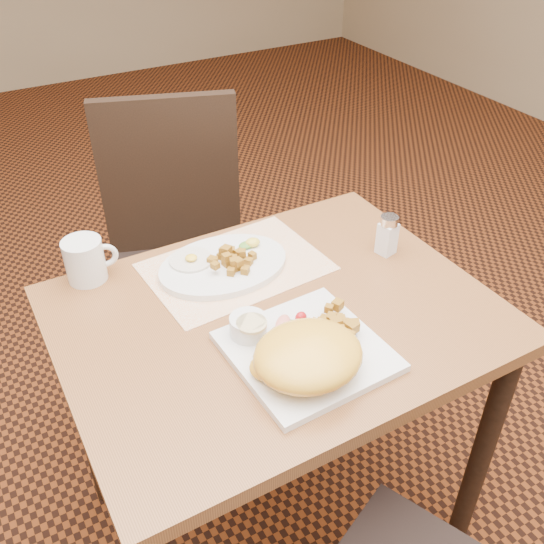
{
  "coord_description": "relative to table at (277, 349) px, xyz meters",
  "views": [
    {
      "loc": [
        -0.49,
        -0.85,
        1.57
      ],
      "look_at": [
        0.01,
        0.04,
        0.82
      ],
      "focal_mm": 40.0,
      "sensor_mm": 36.0,
      "label": 1
    }
  ],
  "objects": [
    {
      "name": "placemat",
      "position": [
        -0.0,
        0.19,
        0.11
      ],
      "size": [
        0.42,
        0.31,
        0.0
      ],
      "primitive_type": "cube",
      "rotation": [
        0.0,
        0.0,
        0.06
      ],
      "color": "white",
      "rests_on": "table"
    },
    {
      "name": "garnish_sq",
      "position": [
        -0.01,
        -0.07,
        0.14
      ],
      "size": [
        0.09,
        0.07,
        0.03
      ],
      "color": "#387223",
      "rests_on": "plate_square"
    },
    {
      "name": "salt_shaker",
      "position": [
        0.34,
        0.06,
        0.16
      ],
      "size": [
        0.05,
        0.05,
        0.1
      ],
      "color": "white",
      "rests_on": "table"
    },
    {
      "name": "plate_square",
      "position": [
        -0.01,
        -0.14,
        0.12
      ],
      "size": [
        0.29,
        0.29,
        0.02
      ],
      "primitive_type": "cube",
      "rotation": [
        0.0,
        0.0,
        0.04
      ],
      "color": "silver",
      "rests_on": "table"
    },
    {
      "name": "fried_egg",
      "position": [
        -0.09,
        0.23,
        0.13
      ],
      "size": [
        0.1,
        0.1,
        0.02
      ],
      "color": "white",
      "rests_on": "plate_oval"
    },
    {
      "name": "garnish_ov",
      "position": [
        0.05,
        0.22,
        0.14
      ],
      "size": [
        0.06,
        0.04,
        0.02
      ],
      "color": "#387223",
      "rests_on": "plate_oval"
    },
    {
      "name": "hollandaise_mound",
      "position": [
        -0.05,
        -0.19,
        0.16
      ],
      "size": [
        0.21,
        0.18,
        0.08
      ],
      "color": "yellow",
      "rests_on": "plate_square"
    },
    {
      "name": "ramekin",
      "position": [
        -0.09,
        -0.05,
        0.15
      ],
      "size": [
        0.07,
        0.08,
        0.04
      ],
      "color": "silver",
      "rests_on": "plate_square"
    },
    {
      "name": "home_fries_sq",
      "position": [
        0.06,
        -0.13,
        0.14
      ],
      "size": [
        0.1,
        0.11,
        0.04
      ],
      "color": "#A9731B",
      "rests_on": "plate_square"
    },
    {
      "name": "table",
      "position": [
        0.0,
        0.0,
        0.0
      ],
      "size": [
        0.9,
        0.7,
        0.75
      ],
      "color": "brown",
      "rests_on": "ground"
    },
    {
      "name": "plate_oval",
      "position": [
        -0.03,
        0.19,
        0.12
      ],
      "size": [
        0.31,
        0.23,
        0.02
      ],
      "primitive_type": null,
      "rotation": [
        0.0,
        0.0,
        -0.01
      ],
      "color": "silver",
      "rests_on": "placemat"
    },
    {
      "name": "chair_far",
      "position": [
        0.02,
        0.64,
        -0.1
      ],
      "size": [
        0.54,
        0.54,
        0.97
      ],
      "rotation": [
        0.0,
        0.0,
        2.81
      ],
      "color": "black",
      "rests_on": "ground"
    },
    {
      "name": "ground",
      "position": [
        0.0,
        0.0,
        -0.64
      ],
      "size": [
        8.0,
        8.0,
        0.0
      ],
      "primitive_type": "plane",
      "color": "black",
      "rests_on": "ground"
    },
    {
      "name": "coffee_mug",
      "position": [
        -0.31,
        0.31,
        0.16
      ],
      "size": [
        0.12,
        0.09,
        0.1
      ],
      "color": "silver",
      "rests_on": "table"
    },
    {
      "name": "home_fries_ov",
      "position": [
        -0.02,
        0.18,
        0.14
      ],
      "size": [
        0.12,
        0.11,
        0.03
      ],
      "color": "#A9731B",
      "rests_on": "plate_oval"
    }
  ]
}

